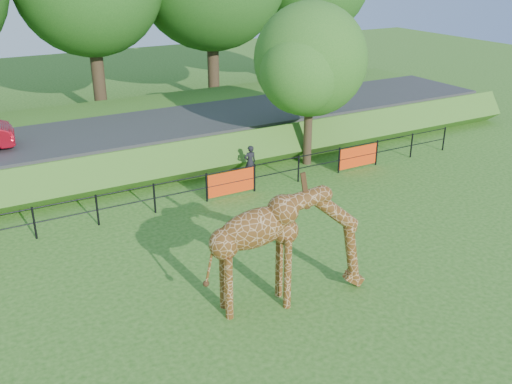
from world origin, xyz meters
TOP-DOWN VIEW (x-y plane):
  - ground at (0.00, 0.00)m, footprint 90.00×90.00m
  - giraffe at (1.11, 1.10)m, footprint 4.48×1.58m
  - perimeter_fence at (0.00, 8.00)m, footprint 28.07×0.10m
  - embankment at (0.00, 15.50)m, footprint 40.00×9.00m
  - road at (0.00, 14.00)m, footprint 40.00×5.00m
  - visitor at (4.51, 9.27)m, footprint 0.53×0.36m
  - tree_east at (7.60, 9.63)m, footprint 5.40×4.71m

SIDE VIEW (x-z plane):
  - ground at x=0.00m, z-range 0.00..0.00m
  - perimeter_fence at x=0.00m, z-range 0.00..1.10m
  - embankment at x=0.00m, z-range 0.00..1.30m
  - visitor at x=4.51m, z-range 0.00..1.39m
  - road at x=0.00m, z-range 1.30..1.42m
  - giraffe at x=1.11m, z-range 0.00..3.15m
  - tree_east at x=7.60m, z-range 0.90..7.66m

